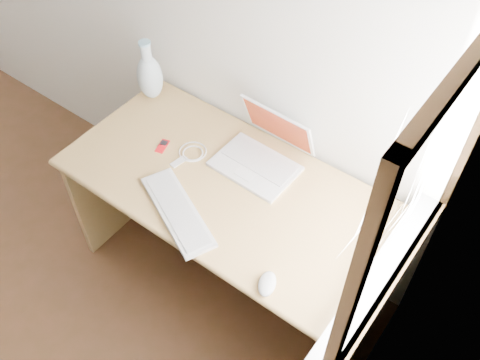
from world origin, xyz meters
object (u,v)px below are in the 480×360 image
Objects in this scene: desk at (238,202)px; external_keyboard at (178,211)px; laptop at (261,153)px; vase at (150,75)px.

external_keyboard is (-0.06, -0.32, 0.22)m from desk.
laptop is 0.77× the size of external_keyboard.
external_keyboard is (-0.10, -0.43, -0.04)m from laptop.
external_keyboard is at bearing -101.90° from laptop.
vase is at bearing 166.82° from desk.
desk is 0.29m from laptop.
vase reaches higher than desk.
external_keyboard is at bearing -99.93° from desk.
external_keyboard is at bearing -39.38° from vase.
vase is (-0.68, 0.04, 0.07)m from laptop.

